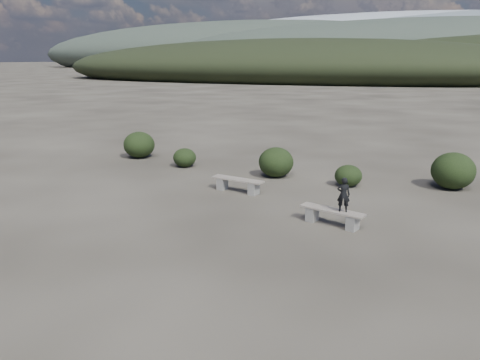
% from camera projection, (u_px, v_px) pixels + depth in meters
% --- Properties ---
extents(ground, '(1200.00, 1200.00, 0.00)m').
position_uv_depth(ground, '(197.00, 266.00, 10.40)').
color(ground, '#2A2620').
rests_on(ground, ground).
extents(bench_left, '(1.94, 0.69, 0.48)m').
position_uv_depth(bench_left, '(238.00, 184.00, 16.13)').
color(bench_left, gray).
rests_on(bench_left, ground).
extents(bench_right, '(1.88, 0.86, 0.46)m').
position_uv_depth(bench_right, '(332.00, 216.00, 12.88)').
color(bench_right, gray).
rests_on(bench_right, ground).
extents(seated_person, '(0.38, 0.29, 0.95)m').
position_uv_depth(seated_person, '(343.00, 195.00, 12.54)').
color(seated_person, black).
rests_on(seated_person, bench_right).
extents(shrub_a, '(0.98, 0.98, 0.80)m').
position_uv_depth(shrub_a, '(185.00, 158.00, 19.88)').
color(shrub_a, black).
rests_on(shrub_a, ground).
extents(shrub_b, '(1.36, 1.36, 1.16)m').
position_uv_depth(shrub_b, '(276.00, 162.00, 18.15)').
color(shrub_b, black).
rests_on(shrub_b, ground).
extents(shrub_c, '(0.98, 0.98, 0.78)m').
position_uv_depth(shrub_c, '(348.00, 176.00, 16.83)').
color(shrub_c, black).
rests_on(shrub_c, ground).
extents(shrub_d, '(1.49, 1.49, 1.30)m').
position_uv_depth(shrub_d, '(453.00, 171.00, 16.46)').
color(shrub_d, black).
rests_on(shrub_d, ground).
extents(shrub_f, '(1.43, 1.43, 1.21)m').
position_uv_depth(shrub_f, '(139.00, 145.00, 21.71)').
color(shrub_f, black).
rests_on(shrub_f, ground).
extents(mountain_ridges, '(500.00, 400.00, 56.00)m').
position_uv_depth(mountain_ridges, '(419.00, 49.00, 314.29)').
color(mountain_ridges, black).
rests_on(mountain_ridges, ground).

